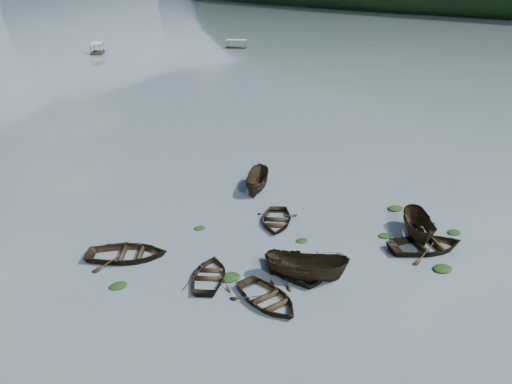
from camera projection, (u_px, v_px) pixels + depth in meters
ground_plane at (367, 299)px, 27.31m from camera, size 2400.00×2400.00×0.00m
rowboat_0 at (268, 303)px, 26.97m from camera, size 3.56×4.68×0.91m
rowboat_1 at (210, 278)px, 29.18m from camera, size 4.71×5.01×0.84m
rowboat_2 at (306, 279)px, 29.13m from camera, size 4.86×4.73×1.90m
rowboat_3 at (290, 272)px, 29.83m from camera, size 4.00×4.98×0.92m
rowboat_4 at (426, 250)px, 32.33m from camera, size 5.92×5.04×1.04m
rowboat_5 at (418, 237)px, 33.92m from camera, size 4.26×4.98×1.86m
rowboat_6 at (127, 258)px, 31.34m from camera, size 6.17×5.59×1.05m
rowboat_7 at (276, 223)px, 35.90m from camera, size 5.07×5.36×0.90m
rowboat_8 at (257, 189)px, 41.77m from camera, size 4.23×4.66×1.77m
weed_clump_0 at (230, 278)px, 29.18m from camera, size 1.25×1.02×0.27m
weed_clump_1 at (302, 241)px, 33.39m from camera, size 0.85×0.68×0.19m
weed_clump_2 at (442, 270)px, 30.07m from camera, size 1.25×1.00×0.27m
weed_clump_3 at (385, 236)px, 34.02m from camera, size 0.94×0.80×0.21m
weed_clump_4 at (454, 233)px, 34.48m from camera, size 1.03×0.82×0.21m
weed_clump_5 at (118, 287)px, 28.39m from camera, size 1.03×0.84×0.22m
weed_clump_6 at (199, 229)px, 35.10m from camera, size 0.85×0.71×0.18m
weed_clump_7 at (395, 209)px, 38.11m from camera, size 1.26×1.01×0.28m
pontoon_centre at (98, 53)px, 122.98m from camera, size 4.93×6.98×2.47m
pontoon_right at (236, 48)px, 132.92m from camera, size 5.59×5.45×2.11m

